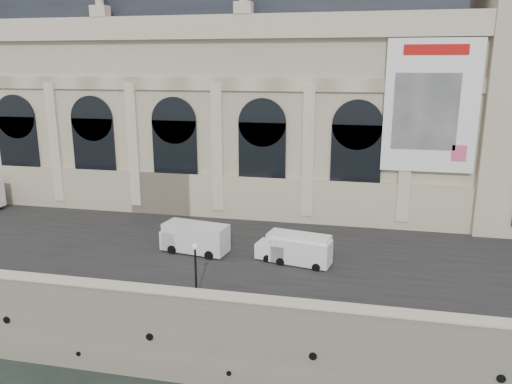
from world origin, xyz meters
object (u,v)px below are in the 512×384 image
at_px(van_b, 192,238).
at_px(box_truck, 294,248).
at_px(van_c, 298,251).
at_px(lamp_right, 196,271).

distance_m(van_b, box_truck, 9.65).
bearing_deg(van_b, box_truck, -2.88).
bearing_deg(van_c, van_b, 175.43).
height_order(box_truck, lamp_right, lamp_right).
bearing_deg(lamp_right, van_c, 51.21).
height_order(van_b, van_c, van_b).
bearing_deg(lamp_right, van_b, 110.81).
bearing_deg(box_truck, lamp_right, -126.17).
bearing_deg(van_b, van_c, -4.57).
relative_size(van_c, lamp_right, 1.28).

